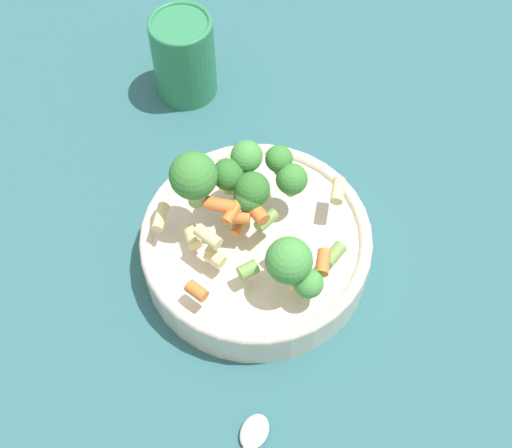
# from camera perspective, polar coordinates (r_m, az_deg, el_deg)

# --- Properties ---
(ground_plane) EXTENTS (3.00, 3.00, 0.00)m
(ground_plane) POSITION_cam_1_polar(r_m,az_deg,el_deg) (0.78, -0.00, -2.78)
(ground_plane) COLOR #2D6066
(bowl) EXTENTS (0.24, 0.24, 0.05)m
(bowl) POSITION_cam_1_polar(r_m,az_deg,el_deg) (0.76, -0.00, -1.71)
(bowl) COLOR beige
(bowl) RESTS_ON ground_plane
(pasta_salad) EXTENTS (0.17, 0.20, 0.10)m
(pasta_salad) POSITION_cam_1_polar(r_m,az_deg,el_deg) (0.69, -0.48, 1.67)
(pasta_salad) COLOR #8CB766
(pasta_salad) RESTS_ON bowl
(cup) EXTENTS (0.08, 0.08, 0.11)m
(cup) POSITION_cam_1_polar(r_m,az_deg,el_deg) (0.89, -5.81, 13.23)
(cup) COLOR #2D7F51
(cup) RESTS_ON ground_plane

